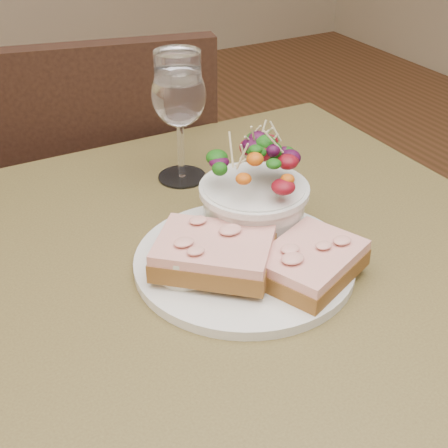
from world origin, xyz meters
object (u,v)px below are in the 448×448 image
chair_far (110,284)px  salad_bowl (254,187)px  dinner_plate (244,261)px  ramekin (185,260)px  sandwich_front (311,262)px  wine_glass (179,99)px  sandwich_back (214,253)px  cafe_table (226,340)px

chair_far → salad_bowl: size_ratio=7.09×
dinner_plate → ramekin: size_ratio=4.09×
sandwich_front → wine_glass: size_ratio=0.82×
chair_far → salad_bowl: bearing=106.1°
sandwich_back → salad_bowl: size_ratio=1.25×
sandwich_front → ramekin: (-0.12, 0.07, 0.00)m
dinner_plate → wine_glass: (0.03, 0.23, 0.12)m
cafe_table → dinner_plate: bearing=11.8°
salad_bowl → wine_glass: 0.19m
ramekin → salad_bowl: (0.12, 0.05, 0.04)m
cafe_table → sandwich_back: (-0.02, -0.00, 0.14)m
sandwich_front → wine_glass: (-0.02, 0.30, 0.10)m
sandwich_back → wine_glass: bearing=113.9°
sandwich_back → dinner_plate: bearing=50.0°
chair_far → salad_bowl: 0.78m
cafe_table → sandwich_front: bearing=-37.0°
sandwich_front → wine_glass: 0.31m
chair_far → cafe_table: bearing=99.5°
salad_bowl → cafe_table: bearing=-141.3°
ramekin → salad_bowl: bearing=21.8°
ramekin → sandwich_front: bearing=-28.3°
ramekin → salad_bowl: 0.13m
cafe_table → wine_glass: 0.33m
dinner_plate → sandwich_front: (0.05, -0.06, 0.02)m
ramekin → dinner_plate: bearing=-2.5°
sandwich_front → ramekin: size_ratio=2.27×
wine_glass → chair_far: bearing=92.8°
chair_far → sandwich_front: 0.84m
wine_glass → dinner_plate: bearing=-97.1°
dinner_plate → sandwich_front: 0.08m
dinner_plate → salad_bowl: salad_bowl is taller
cafe_table → dinner_plate: 0.11m
chair_far → dinner_plate: (-0.01, -0.62, 0.46)m
wine_glass → sandwich_front: bearing=-86.3°
sandwich_back → wine_glass: wine_glass is taller
cafe_table → dinner_plate: dinner_plate is taller
cafe_table → ramekin: bearing=169.2°
sandwich_front → chair_far: bearing=70.1°
sandwich_back → ramekin: sandwich_back is taller
sandwich_front → wine_glass: bearing=70.6°
dinner_plate → salad_bowl: bearing=50.2°
chair_far → salad_bowl: chair_far is taller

